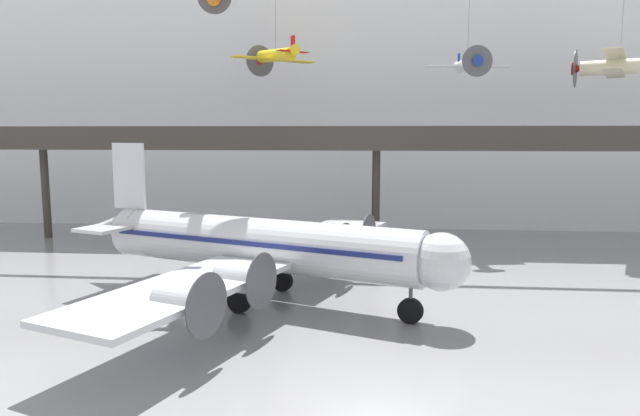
{
  "coord_description": "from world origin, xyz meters",
  "views": [
    {
      "loc": [
        -0.32,
        -18.16,
        9.64
      ],
      "look_at": [
        -2.97,
        10.53,
        5.82
      ],
      "focal_mm": 32.0,
      "sensor_mm": 36.0,
      "label": 1
    }
  ],
  "objects_px": {
    "suspended_plane_yellow_lowwing": "(276,56)",
    "suspended_plane_cream_biplane": "(619,66)",
    "airliner_silver_main": "(256,245)",
    "suspended_plane_white_twin": "(467,63)"
  },
  "relations": [
    {
      "from": "airliner_silver_main",
      "to": "suspended_plane_yellow_lowwing",
      "type": "relative_size",
      "value": 3.23
    },
    {
      "from": "airliner_silver_main",
      "to": "suspended_plane_cream_biplane",
      "type": "relative_size",
      "value": 2.82
    },
    {
      "from": "suspended_plane_yellow_lowwing",
      "to": "suspended_plane_cream_biplane",
      "type": "bearing_deg",
      "value": -130.81
    },
    {
      "from": "airliner_silver_main",
      "to": "suspended_plane_white_twin",
      "type": "relative_size",
      "value": 2.98
    },
    {
      "from": "airliner_silver_main",
      "to": "suspended_plane_yellow_lowwing",
      "type": "xyz_separation_m",
      "value": [
        -1.87,
        18.39,
        12.93
      ]
    },
    {
      "from": "suspended_plane_cream_biplane",
      "to": "suspended_plane_white_twin",
      "type": "distance_m",
      "value": 12.14
    },
    {
      "from": "airliner_silver_main",
      "to": "suspended_plane_yellow_lowwing",
      "type": "height_order",
      "value": "suspended_plane_yellow_lowwing"
    },
    {
      "from": "airliner_silver_main",
      "to": "suspended_plane_yellow_lowwing",
      "type": "distance_m",
      "value": 22.56
    },
    {
      "from": "airliner_silver_main",
      "to": "suspended_plane_white_twin",
      "type": "xyz_separation_m",
      "value": [
        14.19,
        17.13,
        11.96
      ]
    },
    {
      "from": "airliner_silver_main",
      "to": "suspended_plane_cream_biplane",
      "type": "height_order",
      "value": "suspended_plane_cream_biplane"
    }
  ]
}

